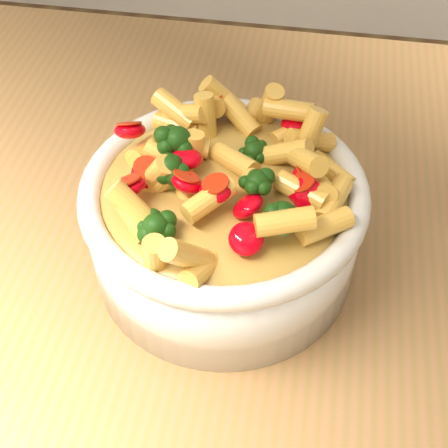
# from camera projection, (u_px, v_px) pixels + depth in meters

# --- Properties ---
(table) EXTENTS (1.20, 0.80, 0.90)m
(table) POSITION_uv_depth(u_px,v_px,m) (304.00, 318.00, 0.66)
(table) COLOR #A77347
(table) RESTS_ON ground
(serving_bowl) EXTENTS (0.24, 0.24, 0.10)m
(serving_bowl) POSITION_uv_depth(u_px,v_px,m) (224.00, 223.00, 0.54)
(serving_bowl) COLOR silver
(serving_bowl) RESTS_ON table
(pasta_salad) EXTENTS (0.19, 0.19, 0.04)m
(pasta_salad) POSITION_uv_depth(u_px,v_px,m) (224.00, 168.00, 0.50)
(pasta_salad) COLOR #FFC450
(pasta_salad) RESTS_ON serving_bowl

